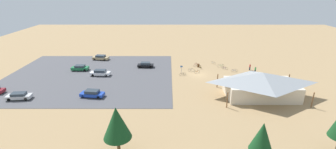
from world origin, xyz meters
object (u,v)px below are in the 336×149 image
bicycle_white_front_row (213,63)px  bicycle_yellow_yard_left (201,67)px  pine_east (117,123)px  car_blue_front_row (92,93)px  bicycle_green_edge_south (221,66)px  car_white_by_curb (100,73)px  bicycle_blue_back_row (234,71)px  lot_sign (181,68)px  bicycle_red_by_bin (195,65)px  car_green_aisle_side (80,68)px  visitor_at_bikes (250,67)px  pine_west (262,137)px  visitor_near_lot (255,70)px  bicycle_silver_yard_center (191,70)px  car_black_back_corner (145,65)px  bicycle_orange_lone_west (197,72)px  car_silver_inner_stall (19,96)px  car_tan_far_end (101,57)px  bike_pavilion (262,83)px  bicycle_purple_edge_north (225,68)px  trash_bin (198,66)px

bicycle_white_front_row → bicycle_yellow_yard_left: bearing=42.9°
pine_east → car_blue_front_row: bearing=-63.5°
bicycle_green_edge_south → car_white_by_curb: (30.86, 6.56, 0.39)m
bicycle_blue_back_row → car_white_by_curb: 33.65m
lot_sign → car_white_by_curb: lot_sign is taller
bicycle_yellow_yard_left → bicycle_red_by_bin: size_ratio=1.41×
lot_sign → car_green_aisle_side: lot_sign is taller
visitor_at_bikes → pine_west: bearing=74.1°
pine_east → visitor_at_bikes: size_ratio=4.09×
visitor_near_lot → bicycle_silver_yard_center: bearing=-5.3°
bicycle_blue_back_row → car_green_aisle_side: (39.81, -1.04, 0.40)m
bicycle_green_edge_south → car_black_back_corner: bearing=0.5°
pine_west → car_green_aisle_side: bearing=-45.1°
bicycle_orange_lone_west → bicycle_green_edge_south: bicycle_green_edge_south is taller
bicycle_orange_lone_west → car_silver_inner_stall: (36.21, 14.97, 0.36)m
lot_sign → car_tan_far_end: 26.18m
car_black_back_corner → bicycle_red_by_bin: bearing=-174.3°
bike_pavilion → bicycle_red_by_bin: 22.31m
car_silver_inner_stall → visitor_at_bikes: visitor_at_bikes is taller
pine_west → bicycle_yellow_yard_left: 36.42m
bike_pavilion → bicycle_purple_edge_north: (3.42, -16.42, -2.45)m
bicycle_white_front_row → visitor_near_lot: size_ratio=0.73×
lot_sign → bicycle_blue_back_row: (-13.61, -1.35, -1.06)m
car_silver_inner_stall → pine_east: bearing=144.2°
bicycle_orange_lone_west → visitor_at_bikes: bearing=-170.9°
bicycle_blue_back_row → bicycle_white_front_row: size_ratio=1.25×
bicycle_green_edge_south → visitor_near_lot: (-7.60, 4.84, 0.56)m
pine_west → car_white_by_curb: size_ratio=1.16×
car_blue_front_row → visitor_near_lot: visitor_near_lot is taller
car_blue_front_row → car_black_back_corner: bearing=-116.0°
bike_pavilion → bicycle_silver_yard_center: 19.50m
car_white_by_curb → car_green_aisle_side: bearing=-31.6°
bicycle_white_front_row → bicycle_red_by_bin: bicycle_red_by_bin is taller
visitor_at_bikes → bicycle_red_by_bin: bearing=-14.4°
pine_west → bicycle_purple_edge_north: (-3.51, -35.37, -3.33)m
trash_bin → bicycle_green_edge_south: (-6.06, 0.08, -0.06)m
bicycle_white_front_row → pine_west: bearing=88.1°
bicycle_orange_lone_west → car_black_back_corner: size_ratio=0.35×
bicycle_orange_lone_west → car_blue_front_row: (22.32, 13.87, 0.39)m
car_silver_inner_stall → visitor_at_bikes: (-50.23, -17.21, 0.17)m
visitor_near_lot → pine_east: bearing=47.7°
bike_pavilion → lot_sign: size_ratio=7.13×
bicycle_green_edge_south → car_black_back_corner: size_ratio=0.42×
pine_west → visitor_near_lot: pine_west is taller
car_white_by_curb → visitor_at_bikes: visitor_at_bikes is taller
bicycle_blue_back_row → car_blue_front_row: bearing=24.8°
car_black_back_corner → car_blue_front_row: bearing=64.0°
bicycle_red_by_bin → car_black_back_corner: size_ratio=0.28×
trash_bin → car_blue_front_row: car_blue_front_row is taller
lot_sign → bicycle_red_by_bin: size_ratio=1.80×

